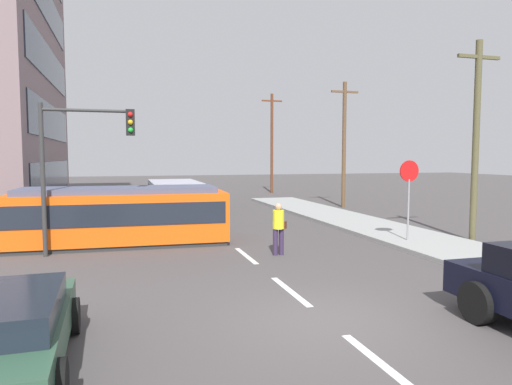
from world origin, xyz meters
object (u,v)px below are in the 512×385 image
object	(u,v)px
parked_sedan_mid	(83,215)
parked_sedan_near	(0,332)
utility_pole_far	(272,142)
streetcar_tram	(120,215)
city_bus	(175,196)
stop_sign	(409,183)
pedestrian_crossing	(279,226)
traffic_light_mast	(81,149)
utility_pole_mid	(344,142)
utility_pole_near	(476,137)
parked_sedan_far	(85,203)

from	to	relation	value
parked_sedan_mid	parked_sedan_near	bearing A→B (deg)	-90.19
utility_pole_far	streetcar_tram	bearing A→B (deg)	-121.06
city_bus	parked_sedan_mid	xyz separation A→B (m)	(-4.36, -3.91, -0.43)
parked_sedan_near	stop_sign	xyz separation A→B (m)	(11.60, 6.99, 1.57)
parked_sedan_near	pedestrian_crossing	bearing A→B (deg)	45.08
parked_sedan_mid	stop_sign	world-z (taller)	stop_sign
parked_sedan_near	traffic_light_mast	bearing A→B (deg)	86.51
stop_sign	parked_sedan_near	bearing A→B (deg)	-148.93
parked_sedan_near	utility_pole_mid	distance (m)	24.12
parked_sedan_near	traffic_light_mast	size ratio (longest dim) A/B	0.90
pedestrian_crossing	utility_pole_mid	xyz separation A→B (m)	(8.45, 12.09, 3.10)
city_bus	stop_sign	size ratio (longest dim) A/B	1.84
parked_sedan_near	utility_pole_far	size ratio (longest dim) A/B	0.51
streetcar_tram	utility_pole_mid	bearing A→B (deg)	33.52
stop_sign	utility_pole_far	world-z (taller)	utility_pole_far
pedestrian_crossing	utility_pole_near	distance (m)	8.29
pedestrian_crossing	parked_sedan_far	bearing A→B (deg)	117.64
traffic_light_mast	utility_pole_near	xyz separation A→B (m)	(13.75, -1.57, 0.47)
city_bus	utility_pole_far	size ratio (longest dim) A/B	0.62
city_bus	pedestrian_crossing	bearing A→B (deg)	-79.36
parked_sedan_far	utility_pole_far	xyz separation A→B (m)	(14.52, 11.16, 3.84)
pedestrian_crossing	parked_sedan_near	world-z (taller)	pedestrian_crossing
parked_sedan_far	utility_pole_near	xyz separation A→B (m)	(14.56, -12.73, 3.23)
parked_sedan_far	utility_pole_mid	distance (m)	15.67
utility_pole_far	traffic_light_mast	bearing A→B (deg)	-121.55
parked_sedan_near	stop_sign	bearing A→B (deg)	31.07
utility_pole_far	utility_pole_near	bearing A→B (deg)	-89.91
parked_sedan_near	utility_pole_near	distance (m)	16.12
parked_sedan_mid	utility_pole_far	xyz separation A→B (m)	(14.17, 16.93, 3.84)
parked_sedan_near	traffic_light_mast	distance (m)	8.81
streetcar_tram	parked_sedan_far	bearing A→B (deg)	101.27
parked_sedan_near	stop_sign	distance (m)	13.63
parked_sedan_far	city_bus	bearing A→B (deg)	-21.50
streetcar_tram	traffic_light_mast	xyz separation A→B (m)	(-1.12, -1.43, 2.32)
pedestrian_crossing	parked_sedan_mid	size ratio (longest dim) A/B	0.39
city_bus	utility_pole_near	world-z (taller)	utility_pole_near
parked_sedan_mid	stop_sign	xyz separation A→B (m)	(11.55, -6.76, 1.57)
pedestrian_crossing	parked_sedan_far	world-z (taller)	pedestrian_crossing
traffic_light_mast	utility_pole_far	world-z (taller)	utility_pole_far
pedestrian_crossing	traffic_light_mast	bearing A→B (deg)	162.98
parked_sedan_mid	pedestrian_crossing	bearing A→B (deg)	-48.24
city_bus	utility_pole_mid	bearing A→B (deg)	5.15
city_bus	utility_pole_near	xyz separation A→B (m)	(9.85, -10.87, 2.81)
city_bus	utility_pole_mid	world-z (taller)	utility_pole_mid
stop_sign	utility_pole_near	world-z (taller)	utility_pole_near
traffic_light_mast	parked_sedan_far	bearing A→B (deg)	94.18
utility_pole_mid	parked_sedan_far	bearing A→B (deg)	176.60
parked_sedan_near	utility_pole_mid	bearing A→B (deg)	51.22
parked_sedan_far	stop_sign	bearing A→B (deg)	-46.47
pedestrian_crossing	parked_sedan_mid	bearing A→B (deg)	131.76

